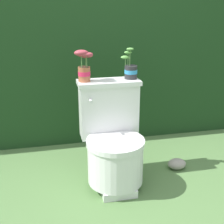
# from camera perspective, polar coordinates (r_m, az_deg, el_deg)

# --- Properties ---
(ground_plane) EXTENTS (12.00, 12.00, 0.00)m
(ground_plane) POSITION_cam_1_polar(r_m,az_deg,el_deg) (2.26, -1.10, -14.24)
(ground_plane) COLOR #4C703D
(hedge_backdrop) EXTENTS (3.80, 1.00, 1.32)m
(hedge_backdrop) POSITION_cam_1_polar(r_m,az_deg,el_deg) (3.24, -6.00, 8.93)
(hedge_backdrop) COLOR #193819
(hedge_backdrop) RESTS_ON ground
(toilet) EXTENTS (0.44, 0.51, 0.73)m
(toilet) POSITION_cam_1_polar(r_m,az_deg,el_deg) (2.22, 0.18, -5.62)
(toilet) COLOR silver
(toilet) RESTS_ON ground
(potted_plant_left) EXTENTS (0.14, 0.12, 0.22)m
(potted_plant_left) POSITION_cam_1_polar(r_m,az_deg,el_deg) (2.16, -5.11, 8.41)
(potted_plant_left) COLOR #9E5638
(potted_plant_left) RESTS_ON toilet
(potted_plant_midleft) EXTENTS (0.12, 0.09, 0.22)m
(potted_plant_midleft) POSITION_cam_1_polar(r_m,az_deg,el_deg) (2.24, 3.38, 7.81)
(potted_plant_midleft) COLOR #262628
(potted_plant_midleft) RESTS_ON toilet
(garden_stone) EXTENTS (0.15, 0.12, 0.08)m
(garden_stone) POSITION_cam_1_polar(r_m,az_deg,el_deg) (2.56, 11.78, -9.27)
(garden_stone) COLOR gray
(garden_stone) RESTS_ON ground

